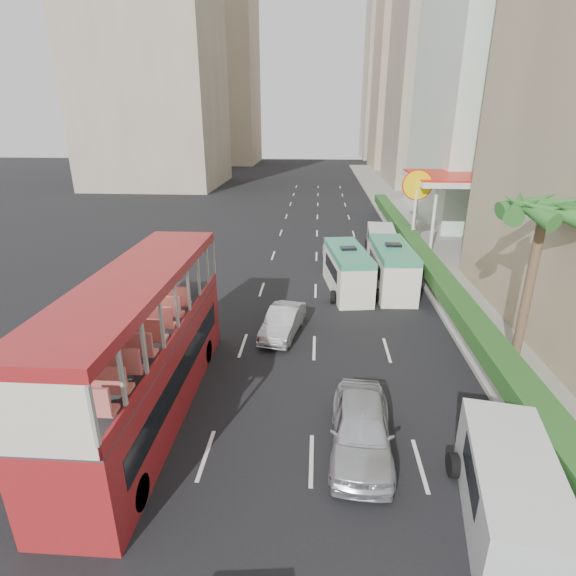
# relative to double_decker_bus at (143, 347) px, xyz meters

# --- Properties ---
(ground_plane) EXTENTS (200.00, 200.00, 0.00)m
(ground_plane) POSITION_rel_double_decker_bus_xyz_m (6.00, 0.00, -2.53)
(ground_plane) COLOR black
(ground_plane) RESTS_ON ground
(double_decker_bus) EXTENTS (2.50, 11.00, 5.06)m
(double_decker_bus) POSITION_rel_double_decker_bus_xyz_m (0.00, 0.00, 0.00)
(double_decker_bus) COLOR maroon
(double_decker_bus) RESTS_ON ground
(car_silver_lane_a) EXTENTS (2.07, 4.08, 1.28)m
(car_silver_lane_a) POSITION_rel_double_decker_bus_xyz_m (4.11, 6.25, -2.53)
(car_silver_lane_a) COLOR silver
(car_silver_lane_a) RESTS_ON ground
(car_silver_lane_b) EXTENTS (2.14, 4.69, 1.56)m
(car_silver_lane_b) POSITION_rel_double_decker_bus_xyz_m (7.08, -1.44, -2.53)
(car_silver_lane_b) COLOR silver
(car_silver_lane_b) RESTS_ON ground
(van_asset) EXTENTS (3.01, 5.22, 1.37)m
(van_asset) POSITION_rel_double_decker_bus_xyz_m (7.47, 17.22, -2.53)
(van_asset) COLOR silver
(van_asset) RESTS_ON ground
(minibus_near) EXTENTS (2.73, 5.93, 2.53)m
(minibus_near) POSITION_rel_double_decker_bus_xyz_m (7.40, 12.13, -1.26)
(minibus_near) COLOR silver
(minibus_near) RESTS_ON ground
(minibus_far) EXTENTS (2.20, 6.04, 2.65)m
(minibus_far) POSITION_rel_double_decker_bus_xyz_m (10.00, 12.60, -1.21)
(minibus_far) COLOR silver
(minibus_far) RESTS_ON ground
(panel_van_near) EXTENTS (2.77, 5.12, 1.94)m
(panel_van_near) POSITION_rel_double_decker_bus_xyz_m (10.49, -3.88, -1.56)
(panel_van_near) COLOR silver
(panel_van_near) RESTS_ON ground
(panel_van_far) EXTENTS (2.19, 4.83, 1.89)m
(panel_van_far) POSITION_rel_double_decker_bus_xyz_m (10.36, 20.08, -1.59)
(panel_van_far) COLOR silver
(panel_van_far) RESTS_ON ground
(sidewalk) EXTENTS (6.00, 120.00, 0.18)m
(sidewalk) POSITION_rel_double_decker_bus_xyz_m (15.00, 25.00, -2.44)
(sidewalk) COLOR #99968C
(sidewalk) RESTS_ON ground
(kerb_wall) EXTENTS (0.30, 44.00, 1.00)m
(kerb_wall) POSITION_rel_double_decker_bus_xyz_m (12.20, 14.00, -1.85)
(kerb_wall) COLOR silver
(kerb_wall) RESTS_ON sidewalk
(hedge) EXTENTS (1.10, 44.00, 0.70)m
(hedge) POSITION_rel_double_decker_bus_xyz_m (12.20, 14.00, -1.00)
(hedge) COLOR #2D6626
(hedge) RESTS_ON kerb_wall
(palm_tree) EXTENTS (0.36, 0.36, 6.40)m
(palm_tree) POSITION_rel_double_decker_bus_xyz_m (13.80, 4.00, 0.85)
(palm_tree) COLOR brown
(palm_tree) RESTS_ON sidewalk
(shell_station) EXTENTS (6.50, 8.00, 5.50)m
(shell_station) POSITION_rel_double_decker_bus_xyz_m (16.00, 23.00, 0.22)
(shell_station) COLOR silver
(shell_station) RESTS_ON ground
(tower_far_a) EXTENTS (14.00, 14.00, 44.00)m
(tower_far_a) POSITION_rel_double_decker_bus_xyz_m (23.00, 82.00, 19.47)
(tower_far_a) COLOR tan
(tower_far_a) RESTS_ON ground
(tower_far_b) EXTENTS (14.00, 14.00, 40.00)m
(tower_far_b) POSITION_rel_double_decker_bus_xyz_m (23.00, 104.00, 17.47)
(tower_far_b) COLOR #B0A38B
(tower_far_b) RESTS_ON ground
(tower_left_b) EXTENTS (16.00, 16.00, 46.00)m
(tower_left_b) POSITION_rel_double_decker_bus_xyz_m (-16.00, 90.00, 20.47)
(tower_left_b) COLOR tan
(tower_left_b) RESTS_ON ground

